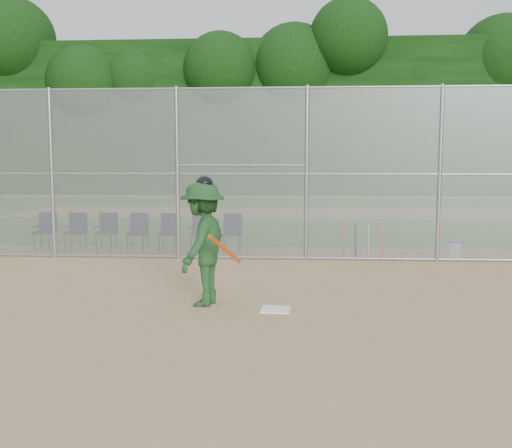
# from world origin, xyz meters

# --- Properties ---
(ground) EXTENTS (100.00, 100.00, 0.00)m
(ground) POSITION_xyz_m (0.00, 0.00, 0.00)
(ground) COLOR tan
(ground) RESTS_ON ground
(grass_strip) EXTENTS (100.00, 100.00, 0.00)m
(grass_strip) POSITION_xyz_m (0.00, 18.00, 0.01)
(grass_strip) COLOR #346E21
(grass_strip) RESTS_ON ground
(dirt_patch_far) EXTENTS (24.00, 24.00, 0.00)m
(dirt_patch_far) POSITION_xyz_m (0.00, 18.00, 0.01)
(dirt_patch_far) COLOR tan
(dirt_patch_far) RESTS_ON ground
(backstop_fence) EXTENTS (16.09, 0.09, 4.00)m
(backstop_fence) POSITION_xyz_m (0.00, 5.00, 2.07)
(backstop_fence) COLOR gray
(backstop_fence) RESTS_ON ground
(treeline) EXTENTS (81.00, 60.00, 11.00)m
(treeline) POSITION_xyz_m (0.00, 20.00, 5.50)
(treeline) COLOR black
(treeline) RESTS_ON ground
(home_plate) EXTENTS (0.47, 0.47, 0.02)m
(home_plate) POSITION_xyz_m (0.44, 0.37, 0.01)
(home_plate) COLOR white
(home_plate) RESTS_ON ground
(batter_at_plate) EXTENTS (1.13, 1.43, 2.04)m
(batter_at_plate) POSITION_xyz_m (-0.72, 0.65, 0.99)
(batter_at_plate) COLOR #1D4820
(batter_at_plate) RESTS_ON ground
(water_cooler) EXTENTS (0.34, 0.34, 0.43)m
(water_cooler) POSITION_xyz_m (4.52, 5.51, 0.22)
(water_cooler) COLOR white
(water_cooler) RESTS_ON ground
(spare_bats) EXTENTS (0.96, 0.28, 0.85)m
(spare_bats) POSITION_xyz_m (2.32, 5.28, 0.42)
(spare_bats) COLOR #D84C14
(spare_bats) RESTS_ON ground
(chair_0) EXTENTS (0.54, 0.52, 0.96)m
(chair_0) POSITION_xyz_m (-5.77, 6.19, 0.48)
(chair_0) COLOR #11173E
(chair_0) RESTS_ON ground
(chair_1) EXTENTS (0.54, 0.52, 0.96)m
(chair_1) POSITION_xyz_m (-4.95, 6.19, 0.48)
(chair_1) COLOR #11173E
(chair_1) RESTS_ON ground
(chair_2) EXTENTS (0.54, 0.52, 0.96)m
(chair_2) POSITION_xyz_m (-4.13, 6.19, 0.48)
(chair_2) COLOR #11173E
(chair_2) RESTS_ON ground
(chair_3) EXTENTS (0.54, 0.52, 0.96)m
(chair_3) POSITION_xyz_m (-3.31, 6.19, 0.48)
(chair_3) COLOR #11173E
(chair_3) RESTS_ON ground
(chair_4) EXTENTS (0.54, 0.52, 0.96)m
(chair_4) POSITION_xyz_m (-2.49, 6.19, 0.48)
(chair_4) COLOR #11173E
(chair_4) RESTS_ON ground
(chair_5) EXTENTS (0.54, 0.52, 0.96)m
(chair_5) POSITION_xyz_m (-1.67, 6.19, 0.48)
(chair_5) COLOR #11173E
(chair_5) RESTS_ON ground
(chair_6) EXTENTS (0.54, 0.52, 0.96)m
(chair_6) POSITION_xyz_m (-0.86, 6.19, 0.48)
(chair_6) COLOR #11173E
(chair_6) RESTS_ON ground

